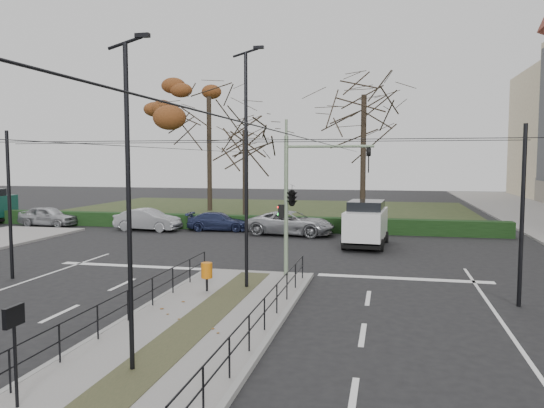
{
  "coord_description": "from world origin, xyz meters",
  "views": [
    {
      "loc": [
        5.32,
        -16.5,
        4.82
      ],
      "look_at": [
        0.13,
        7.08,
        2.81
      ],
      "focal_mm": 35.0,
      "sensor_mm": 36.0,
      "label": 1
    }
  ],
  "objects_px": {
    "parked_car_fourth": "(291,223)",
    "bare_tree_near": "(245,137)",
    "streetlamp_median_near": "(129,203)",
    "info_panel": "(14,328)",
    "white_van": "(366,223)",
    "parked_car_third": "(219,221)",
    "bare_tree_center": "(364,104)",
    "rust_tree": "(209,97)",
    "parked_car_first": "(48,216)",
    "streetlamp_median_far": "(247,167)",
    "litter_bin": "(207,271)",
    "parked_car_second": "(148,220)",
    "traffic_light": "(294,195)"
  },
  "relations": [
    {
      "from": "info_panel",
      "to": "streetlamp_median_near",
      "type": "relative_size",
      "value": 0.27
    },
    {
      "from": "bare_tree_center",
      "to": "streetlamp_median_far",
      "type": "bearing_deg",
      "value": -96.86
    },
    {
      "from": "litter_bin",
      "to": "parked_car_fourth",
      "type": "height_order",
      "value": "parked_car_fourth"
    },
    {
      "from": "streetlamp_median_near",
      "to": "parked_car_second",
      "type": "height_order",
      "value": "streetlamp_median_near"
    },
    {
      "from": "parked_car_second",
      "to": "rust_tree",
      "type": "distance_m",
      "value": 17.01
    },
    {
      "from": "rust_tree",
      "to": "streetlamp_median_far",
      "type": "bearing_deg",
      "value": -68.37
    },
    {
      "from": "parked_car_second",
      "to": "bare_tree_near",
      "type": "distance_m",
      "value": 9.63
    },
    {
      "from": "parked_car_first",
      "to": "white_van",
      "type": "xyz_separation_m",
      "value": [
        23.06,
        -4.13,
        0.59
      ]
    },
    {
      "from": "info_panel",
      "to": "rust_tree",
      "type": "relative_size",
      "value": 0.14
    },
    {
      "from": "litter_bin",
      "to": "parked_car_third",
      "type": "height_order",
      "value": "parked_car_third"
    },
    {
      "from": "parked_car_third",
      "to": "info_panel",
      "type": "bearing_deg",
      "value": -175.43
    },
    {
      "from": "streetlamp_median_near",
      "to": "rust_tree",
      "type": "distance_m",
      "value": 38.74
    },
    {
      "from": "parked_car_first",
      "to": "bare_tree_near",
      "type": "bearing_deg",
      "value": -68.26
    },
    {
      "from": "info_panel",
      "to": "parked_car_first",
      "type": "bearing_deg",
      "value": 124.24
    },
    {
      "from": "parked_car_first",
      "to": "parked_car_second",
      "type": "height_order",
      "value": "parked_car_second"
    },
    {
      "from": "bare_tree_center",
      "to": "traffic_light",
      "type": "bearing_deg",
      "value": -94.24
    },
    {
      "from": "streetlamp_median_far",
      "to": "bare_tree_near",
      "type": "xyz_separation_m",
      "value": [
        -5.55,
        20.15,
        1.96
      ]
    },
    {
      "from": "info_panel",
      "to": "streetlamp_median_near",
      "type": "distance_m",
      "value": 3.33
    },
    {
      "from": "litter_bin",
      "to": "info_panel",
      "type": "bearing_deg",
      "value": -93.34
    },
    {
      "from": "parked_car_fourth",
      "to": "parked_car_third",
      "type": "bearing_deg",
      "value": 85.58
    },
    {
      "from": "streetlamp_median_near",
      "to": "bare_tree_center",
      "type": "height_order",
      "value": "bare_tree_center"
    },
    {
      "from": "litter_bin",
      "to": "info_panel",
      "type": "xyz_separation_m",
      "value": [
        -0.54,
        -9.27,
        0.8
      ]
    },
    {
      "from": "bare_tree_near",
      "to": "rust_tree",
      "type": "bearing_deg",
      "value": 124.52
    },
    {
      "from": "parked_car_fourth",
      "to": "bare_tree_center",
      "type": "relative_size",
      "value": 0.42
    },
    {
      "from": "info_panel",
      "to": "parked_car_fourth",
      "type": "xyz_separation_m",
      "value": [
        0.77,
        24.91,
        -0.91
      ]
    },
    {
      "from": "rust_tree",
      "to": "white_van",
      "type": "bearing_deg",
      "value": -48.64
    },
    {
      "from": "info_panel",
      "to": "white_van",
      "type": "xyz_separation_m",
      "value": [
        5.65,
        21.46,
        -0.36
      ]
    },
    {
      "from": "parked_car_second",
      "to": "rust_tree",
      "type": "xyz_separation_m",
      "value": [
        -0.32,
        13.83,
        9.89
      ]
    },
    {
      "from": "white_van",
      "to": "rust_tree",
      "type": "distance_m",
      "value": 24.78
    },
    {
      "from": "parked_car_second",
      "to": "parked_car_fourth",
      "type": "distance_m",
      "value": 9.98
    },
    {
      "from": "litter_bin",
      "to": "streetlamp_median_near",
      "type": "bearing_deg",
      "value": -83.84
    },
    {
      "from": "streetlamp_median_far",
      "to": "parked_car_first",
      "type": "bearing_deg",
      "value": 141.23
    },
    {
      "from": "streetlamp_median_near",
      "to": "bare_tree_near",
      "type": "xyz_separation_m",
      "value": [
        -5.08,
        28.19,
        2.65
      ]
    },
    {
      "from": "white_van",
      "to": "parked_car_fourth",
      "type": "bearing_deg",
      "value": 144.69
    },
    {
      "from": "streetlamp_median_near",
      "to": "parked_car_third",
      "type": "height_order",
      "value": "streetlamp_median_near"
    },
    {
      "from": "parked_car_second",
      "to": "rust_tree",
      "type": "height_order",
      "value": "rust_tree"
    },
    {
      "from": "bare_tree_near",
      "to": "parked_car_second",
      "type": "bearing_deg",
      "value": -134.95
    },
    {
      "from": "parked_car_first",
      "to": "rust_tree",
      "type": "height_order",
      "value": "rust_tree"
    },
    {
      "from": "litter_bin",
      "to": "parked_car_fourth",
      "type": "xyz_separation_m",
      "value": [
        0.23,
        15.65,
        -0.1
      ]
    },
    {
      "from": "streetlamp_median_near",
      "to": "bare_tree_near",
      "type": "bearing_deg",
      "value": 100.21
    },
    {
      "from": "litter_bin",
      "to": "white_van",
      "type": "distance_m",
      "value": 13.23
    },
    {
      "from": "streetlamp_median_near",
      "to": "bare_tree_center",
      "type": "xyz_separation_m",
      "value": [
        3.49,
        33.05,
        5.45
      ]
    },
    {
      "from": "parked_car_fourth",
      "to": "bare_tree_near",
      "type": "relative_size",
      "value": 0.6
    },
    {
      "from": "parked_car_second",
      "to": "parked_car_fourth",
      "type": "relative_size",
      "value": 0.82
    },
    {
      "from": "parked_car_third",
      "to": "white_van",
      "type": "xyz_separation_m",
      "value": [
        10.12,
        -4.48,
        0.7
      ]
    },
    {
      "from": "litter_bin",
      "to": "bare_tree_near",
      "type": "distance_m",
      "value": 22.22
    },
    {
      "from": "info_panel",
      "to": "rust_tree",
      "type": "bearing_deg",
      "value": 103.83
    },
    {
      "from": "parked_car_third",
      "to": "bare_tree_center",
      "type": "xyz_separation_m",
      "value": [
        9.27,
        9.23,
        8.7
      ]
    },
    {
      "from": "litter_bin",
      "to": "parked_car_first",
      "type": "bearing_deg",
      "value": 137.74
    },
    {
      "from": "streetlamp_median_near",
      "to": "parked_car_fourth",
      "type": "distance_m",
      "value": 23.0
    }
  ]
}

